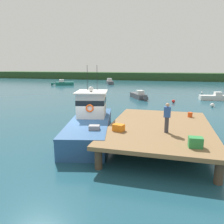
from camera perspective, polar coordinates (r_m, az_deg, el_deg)
name	(u,v)px	position (r m, az deg, el deg)	size (l,w,h in m)	color
ground_plane	(87,137)	(14.94, -6.58, -6.64)	(200.00, 200.00, 0.00)	#1E4C5B
dock	(160,127)	(13.65, 12.45, -3.95)	(6.00, 9.00, 1.20)	#4C3D2D
main_fishing_boat	(91,121)	(15.20, -5.53, -2.33)	(4.28, 9.96, 4.80)	#285184
crate_stack_near_edge	(196,142)	(10.44, 21.06, -7.42)	(0.60, 0.44, 0.47)	#2D8442
crate_single_by_cleat	(119,128)	(12.17, 1.73, -4.10)	(0.60, 0.44, 0.37)	orange
bait_bucket	(190,115)	(16.34, 19.79, -0.66)	(0.32, 0.32, 0.34)	#E04C19
deckhand_by_the_boat	(167,117)	(12.06, 14.23, -1.32)	(0.36, 0.22, 1.63)	#383842
moored_boat_mid_harbor	(139,96)	(32.37, 7.10, 4.29)	(3.26, 4.67, 1.23)	#4C4C51
moored_boat_far_left	(110,82)	(58.08, -0.63, 7.89)	(3.25, 5.58, 1.42)	#4C4C51
moored_boat_far_right	(63,83)	(55.30, -12.68, 7.37)	(5.43, 3.03, 1.38)	#196B5B
moored_boat_outer_mooring	(215,97)	(33.93, 25.47, 3.52)	(4.60, 1.67, 1.15)	silver
mooring_buoy_inshore	(223,98)	(34.85, 27.11, 3.27)	(0.44, 0.44, 0.44)	#EA5B19
mooring_buoy_outer	(212,105)	(28.07, 24.82, 1.66)	(0.46, 0.46, 0.46)	silver
mooring_buoy_channel_marker	(173,101)	(29.51, 15.81, 2.75)	(0.42, 0.42, 0.42)	red
mooring_buoy_spare_mooring	(202,93)	(40.59, 22.51, 4.67)	(0.33, 0.33, 0.33)	silver
far_shoreline	(155,76)	(75.40, 11.13, 9.18)	(120.00, 8.00, 2.40)	#284723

